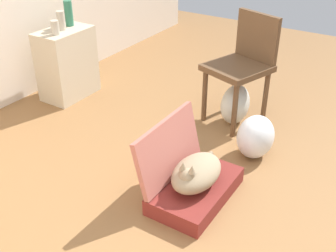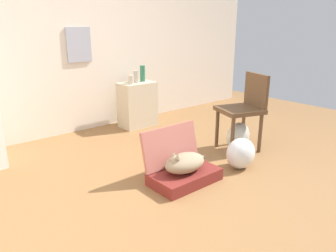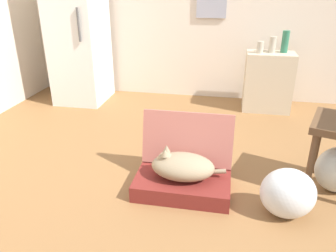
# 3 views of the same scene
# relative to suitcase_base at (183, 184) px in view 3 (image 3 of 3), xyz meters

# --- Properties ---
(ground_plane) EXTENTS (7.68, 7.68, 0.00)m
(ground_plane) POSITION_rel_suitcase_base_xyz_m (0.15, -0.04, -0.06)
(ground_plane) COLOR olive
(ground_plane) RESTS_ON ground
(suitcase_base) EXTENTS (0.67, 0.40, 0.12)m
(suitcase_base) POSITION_rel_suitcase_base_xyz_m (0.00, 0.00, 0.00)
(suitcase_base) COLOR maroon
(suitcase_base) RESTS_ON ground
(suitcase_lid) EXTENTS (0.67, 0.13, 0.40)m
(suitcase_lid) POSITION_rel_suitcase_base_xyz_m (0.00, 0.21, 0.26)
(suitcase_lid) COLOR #B26356
(suitcase_lid) RESTS_ON suitcase_base
(cat) EXTENTS (0.52, 0.28, 0.23)m
(cat) POSITION_rel_suitcase_base_xyz_m (-0.01, 0.00, 0.15)
(cat) COLOR #998466
(cat) RESTS_ON suitcase_base
(plastic_bag_white) EXTENTS (0.34, 0.27, 0.33)m
(plastic_bag_white) POSITION_rel_suitcase_base_xyz_m (0.68, -0.13, 0.11)
(plastic_bag_white) COLOR silver
(plastic_bag_white) RESTS_ON ground
(refrigerator) EXTENTS (0.56, 0.66, 1.74)m
(refrigerator) POSITION_rel_suitcase_base_xyz_m (-1.51, 1.76, 0.81)
(refrigerator) COLOR silver
(refrigerator) RESTS_ON ground
(side_table) EXTENTS (0.52, 0.33, 0.66)m
(side_table) POSITION_rel_suitcase_base_xyz_m (0.71, 1.81, 0.27)
(side_table) COLOR beige
(side_table) RESTS_ON ground
(vase_tall) EXTENTS (0.07, 0.07, 0.13)m
(vase_tall) POSITION_rel_suitcase_base_xyz_m (0.58, 1.76, 0.67)
(vase_tall) COLOR #B7AD99
(vase_tall) RESTS_ON side_table
(vase_short) EXTENTS (0.08, 0.08, 0.23)m
(vase_short) POSITION_rel_suitcase_base_xyz_m (0.84, 1.84, 0.72)
(vase_short) COLOR #2D7051
(vase_short) RESTS_ON side_table
(vase_round) EXTENTS (0.07, 0.07, 0.17)m
(vase_round) POSITION_rel_suitcase_base_xyz_m (0.71, 1.82, 0.69)
(vase_round) COLOR #B7AD99
(vase_round) RESTS_ON side_table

